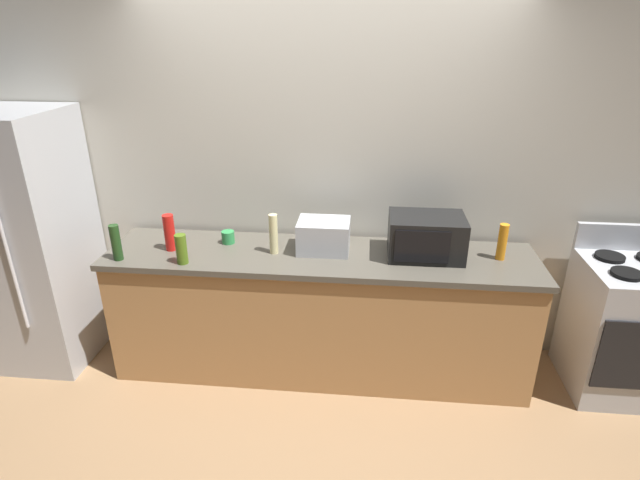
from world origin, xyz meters
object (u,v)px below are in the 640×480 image
object	(u,v)px
stove_range	(623,327)
bottle_olive_oil	(181,249)
bottle_hand_soap	(273,234)
bottle_dish_soap	(502,242)
bottle_hot_sauce	(170,233)
mug_green	(228,237)
refrigerator	(28,241)
toaster_oven	(324,236)
microwave	(426,236)
bottle_wine	(116,243)

from	to	relation	value
stove_range	bottle_olive_oil	world-z (taller)	bottle_olive_oil
bottle_hand_soap	bottle_dish_soap	bearing A→B (deg)	2.12
bottle_hot_sauce	mug_green	size ratio (longest dim) A/B	2.80
refrigerator	mug_green	size ratio (longest dim) A/B	20.44
toaster_oven	refrigerator	bearing A→B (deg)	-178.33
bottle_dish_soap	bottle_hot_sauce	world-z (taller)	bottle_hot_sauce
microwave	bottle_dish_soap	xyz separation A→B (m)	(0.48, -0.01, -0.02)
bottle_hot_sauce	mug_green	xyz separation A→B (m)	(0.35, 0.15, -0.08)
microwave	mug_green	bearing A→B (deg)	177.03
bottle_wine	bottle_hand_soap	distance (m)	1.00
refrigerator	bottle_hand_soap	bearing A→B (deg)	-0.38
bottle_olive_oil	bottle_wine	bearing A→B (deg)	178.62
toaster_oven	mug_green	size ratio (longest dim) A/B	3.86
bottle_wine	bottle_hand_soap	xyz separation A→B (m)	(0.98, 0.20, 0.02)
bottle_dish_soap	stove_range	bearing A→B (deg)	-2.92
microwave	bottle_olive_oil	bearing A→B (deg)	-170.01
bottle_olive_oil	microwave	bearing A→B (deg)	9.99
toaster_oven	bottle_dish_soap	xyz separation A→B (m)	(1.14, -0.02, 0.01)
toaster_oven	bottle_wine	world-z (taller)	bottle_wine
refrigerator	microwave	size ratio (longest dim) A/B	3.75
bottle_wine	bottle_dish_soap	bearing A→B (deg)	5.94
stove_range	bottle_hand_soap	bearing A→B (deg)	-179.71
refrigerator	toaster_oven	xyz separation A→B (m)	(2.07, 0.06, 0.10)
microwave	bottle_hot_sauce	xyz separation A→B (m)	(-1.68, -0.08, -0.01)
refrigerator	bottle_hand_soap	xyz separation A→B (m)	(1.75, -0.01, 0.13)
refrigerator	toaster_oven	distance (m)	2.07
bottle_wine	mug_green	distance (m)	0.72
refrigerator	bottle_wine	bearing A→B (deg)	-15.40
bottle_wine	toaster_oven	bearing A→B (deg)	11.81
refrigerator	bottle_hand_soap	world-z (taller)	refrigerator
bottle_olive_oil	bottle_dish_soap	bearing A→B (deg)	7.49
refrigerator	microwave	distance (m)	2.74
refrigerator	bottle_wine	size ratio (longest dim) A/B	7.63
bottle_wine	bottle_olive_oil	xyz separation A→B (m)	(0.43, -0.01, -0.02)
bottle_olive_oil	bottle_hand_soap	bearing A→B (deg)	21.04
bottle_dish_soap	bottle_hand_soap	bearing A→B (deg)	-177.88
bottle_hand_soap	bottle_hot_sauce	bearing A→B (deg)	-178.43
bottle_hot_sauce	bottle_hand_soap	world-z (taller)	bottle_hand_soap
toaster_oven	stove_range	bearing A→B (deg)	-1.74
toaster_oven	bottle_wine	bearing A→B (deg)	-168.19
bottle_wine	bottle_hand_soap	size ratio (longest dim) A/B	0.88
bottle_dish_soap	bottle_hand_soap	world-z (taller)	bottle_hand_soap
stove_range	bottle_wine	xyz separation A→B (m)	(-3.28, -0.21, 0.56)
bottle_hot_sauce	bottle_hand_soap	distance (m)	0.70
microwave	bottle_olive_oil	xyz separation A→B (m)	(-1.53, -0.27, -0.04)
bottle_hot_sauce	toaster_oven	bearing A→B (deg)	5.10
microwave	bottle_hand_soap	size ratio (longest dim) A/B	1.79
refrigerator	toaster_oven	bearing A→B (deg)	1.67
bottle_dish_soap	bottle_olive_oil	size ratio (longest dim) A/B	1.24
stove_range	bottle_wine	world-z (taller)	bottle_wine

